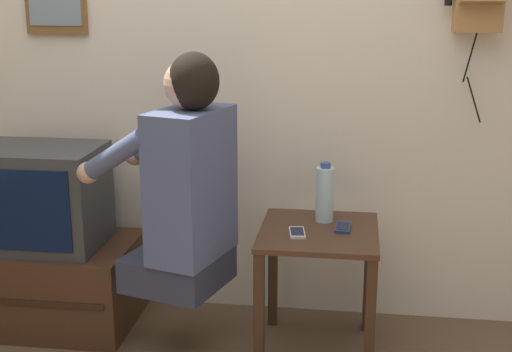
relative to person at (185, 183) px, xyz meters
name	(u,v)px	position (x,y,z in m)	size (l,w,h in m)	color
wall_back	(220,39)	(0.05, 0.52, 0.52)	(6.80, 0.05, 2.55)	silver
side_table	(318,257)	(0.53, 0.09, -0.32)	(0.48, 0.51, 0.55)	#422819
person	(185,183)	(0.00, 0.00, 0.00)	(0.61, 0.52, 0.96)	#2D3347
tv_stand	(54,282)	(-0.68, 0.21, -0.56)	(0.74, 0.52, 0.38)	#422819
television	(40,197)	(-0.70, 0.19, -0.15)	(0.54, 0.41, 0.45)	#38383A
cell_phone_held	(297,233)	(0.44, 0.03, -0.20)	(0.08, 0.13, 0.01)	silver
cell_phone_spare	(343,227)	(0.62, 0.12, -0.20)	(0.06, 0.13, 0.01)	navy
water_bottle	(325,194)	(0.54, 0.21, -0.08)	(0.08, 0.08, 0.25)	silver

